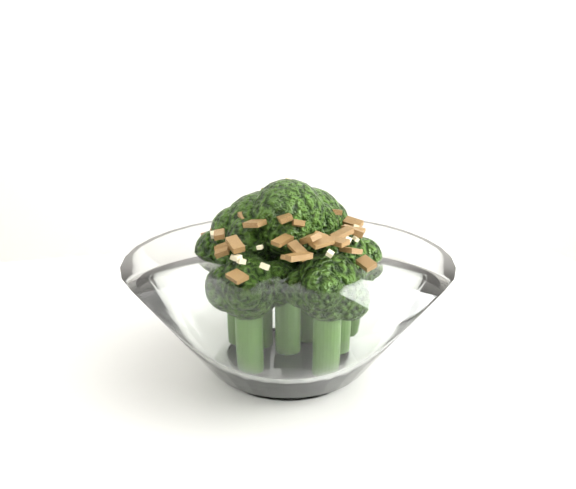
{
  "coord_description": "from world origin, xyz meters",
  "views": [
    {
      "loc": [
        0.19,
        -0.24,
        1.0
      ],
      "look_at": [
        0.18,
        0.23,
        0.85
      ],
      "focal_mm": 40.0,
      "sensor_mm": 36.0,
      "label": 1
    }
  ],
  "objects": [
    {
      "name": "broccoli_dish",
      "position": [
        0.18,
        0.23,
        0.81
      ],
      "size": [
        0.25,
        0.25,
        0.16
      ],
      "color": "white",
      "rests_on": "table"
    }
  ]
}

